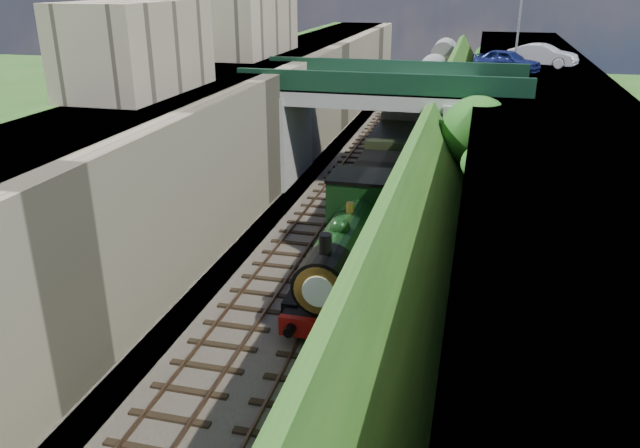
# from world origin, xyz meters

# --- Properties ---
(trackbed) EXTENTS (10.00, 90.00, 0.20)m
(trackbed) POSITION_xyz_m (0.00, 20.00, 0.10)
(trackbed) COLOR #473F38
(trackbed) RESTS_ON ground
(retaining_wall) EXTENTS (1.00, 90.00, 7.00)m
(retaining_wall) POSITION_xyz_m (-5.50, 20.00, 3.50)
(retaining_wall) COLOR #756B56
(retaining_wall) RESTS_ON ground
(street_plateau_left) EXTENTS (6.00, 90.00, 7.00)m
(street_plateau_left) POSITION_xyz_m (-9.00, 20.00, 3.50)
(street_plateau_left) COLOR #262628
(street_plateau_left) RESTS_ON ground
(street_plateau_right) EXTENTS (8.00, 90.00, 6.25)m
(street_plateau_right) POSITION_xyz_m (9.50, 20.00, 3.12)
(street_plateau_right) COLOR #262628
(street_plateau_right) RESTS_ON ground
(embankment_slope) EXTENTS (4.30, 90.00, 6.36)m
(embankment_slope) POSITION_xyz_m (5.01, 20.60, 2.78)
(embankment_slope) COLOR #1E4714
(embankment_slope) RESTS_ON ground
(track_left) EXTENTS (2.50, 90.00, 0.20)m
(track_left) POSITION_xyz_m (-2.00, 20.00, 0.25)
(track_left) COLOR black
(track_left) RESTS_ON trackbed
(track_right) EXTENTS (2.50, 90.00, 0.20)m
(track_right) POSITION_xyz_m (1.20, 20.00, 0.25)
(track_right) COLOR black
(track_right) RESTS_ON trackbed
(road_bridge) EXTENTS (16.00, 6.40, 7.25)m
(road_bridge) POSITION_xyz_m (0.94, 24.00, 4.08)
(road_bridge) COLOR gray
(road_bridge) RESTS_ON ground
(building_far) EXTENTS (5.00, 10.00, 6.00)m
(building_far) POSITION_xyz_m (-10.50, 30.00, 10.00)
(building_far) COLOR gray
(building_far) RESTS_ON street_plateau_left
(building_near) EXTENTS (4.00, 8.00, 4.00)m
(building_near) POSITION_xyz_m (-9.50, 14.00, 9.00)
(building_near) COLOR gray
(building_near) RESTS_ON street_plateau_left
(tree) EXTENTS (3.60, 3.80, 6.60)m
(tree) POSITION_xyz_m (5.91, 19.33, 4.65)
(tree) COLOR black
(tree) RESTS_ON ground
(lamppost) EXTENTS (0.87, 0.15, 6.00)m
(lamppost) POSITION_xyz_m (7.89, 31.76, 9.57)
(lamppost) COLOR gray
(lamppost) RESTS_ON street_plateau_right
(car_blue) EXTENTS (4.58, 3.25, 1.45)m
(car_blue) POSITION_xyz_m (7.30, 30.57, 6.97)
(car_blue) COLOR navy
(car_blue) RESTS_ON street_plateau_right
(car_silver) EXTENTS (4.81, 2.99, 1.50)m
(car_silver) POSITION_xyz_m (9.75, 34.25, 7.00)
(car_silver) COLOR silver
(car_silver) RESTS_ON street_plateau_right
(locomotive) EXTENTS (3.10, 10.22, 3.83)m
(locomotive) POSITION_xyz_m (1.20, 10.22, 1.89)
(locomotive) COLOR black
(locomotive) RESTS_ON trackbed
(tender) EXTENTS (2.70, 6.00, 3.05)m
(tender) POSITION_xyz_m (1.20, 17.58, 1.62)
(tender) COLOR black
(tender) RESTS_ON trackbed
(coach_front) EXTENTS (2.90, 18.00, 3.70)m
(coach_front) POSITION_xyz_m (1.20, 30.18, 2.05)
(coach_front) COLOR black
(coach_front) RESTS_ON trackbed
(coach_middle) EXTENTS (2.90, 18.00, 3.70)m
(coach_middle) POSITION_xyz_m (1.20, 48.98, 2.05)
(coach_middle) COLOR black
(coach_middle) RESTS_ON trackbed
(coach_rear) EXTENTS (2.90, 18.00, 3.70)m
(coach_rear) POSITION_xyz_m (1.20, 67.78, 2.05)
(coach_rear) COLOR black
(coach_rear) RESTS_ON trackbed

